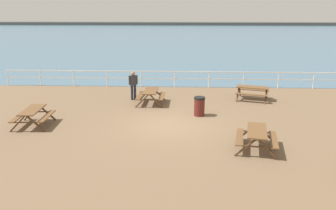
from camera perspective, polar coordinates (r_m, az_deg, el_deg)
ground_plane at (r=15.61m, az=0.38°, el=-3.69°), size 30.00×24.00×0.20m
sea_band at (r=67.64m, az=2.12°, el=11.58°), size 142.00×90.00×0.01m
distant_shoreline at (r=110.56m, az=2.32°, el=13.27°), size 142.00×6.00×1.80m
seaward_railing at (r=22.87m, az=1.13°, el=4.89°), size 23.07×0.07×1.08m
picnic_table_near_left at (r=20.28m, az=14.01°, el=2.47°), size 2.15×1.95×0.80m
picnic_table_near_right at (r=18.87m, az=-2.90°, el=1.94°), size 1.58×1.83×0.80m
picnic_table_far_left at (r=13.17m, az=14.67°, el=-4.86°), size 1.82×2.05×0.80m
picnic_table_far_right at (r=16.46m, az=-21.75°, el=-1.31°), size 1.64×1.89×0.80m
visitor at (r=19.73m, az=-5.85°, el=3.58°), size 0.49×0.34×1.66m
litter_bin at (r=16.83m, az=5.28°, el=-0.21°), size 0.55×0.55×0.95m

